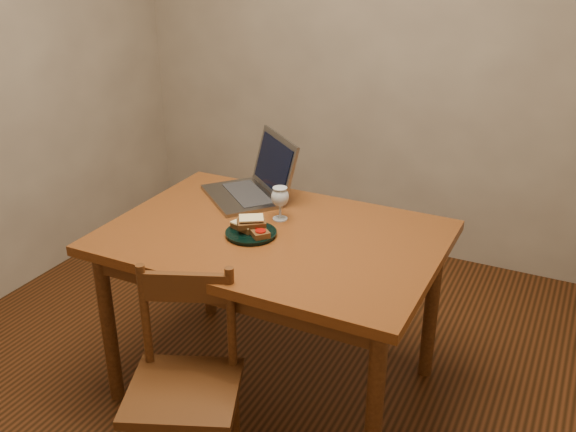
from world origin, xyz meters
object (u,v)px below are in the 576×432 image
at_px(chair, 184,376).
at_px(laptop, 257,181).
at_px(plate, 251,234).
at_px(milk_glass, 280,203).
at_px(table, 274,252).

bearing_deg(chair, laptop, 79.77).
xyz_separation_m(chair, plate, (-0.02, 0.52, 0.31)).
bearing_deg(laptop, milk_glass, -0.97).
xyz_separation_m(table, chair, (-0.05, -0.58, -0.22)).
relative_size(table, laptop, 2.63).
height_order(plate, milk_glass, milk_glass).
height_order(chair, milk_glass, milk_glass).
relative_size(milk_glass, laptop, 0.29).
bearing_deg(plate, table, 40.68).
distance_m(milk_glass, laptop, 0.28).
xyz_separation_m(plate, laptop, (-0.18, 0.37, 0.06)).
bearing_deg(table, chair, -94.90).
bearing_deg(table, milk_glass, 105.53).
xyz_separation_m(chair, laptop, (-0.20, 0.89, 0.37)).
bearing_deg(plate, chair, -87.95).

